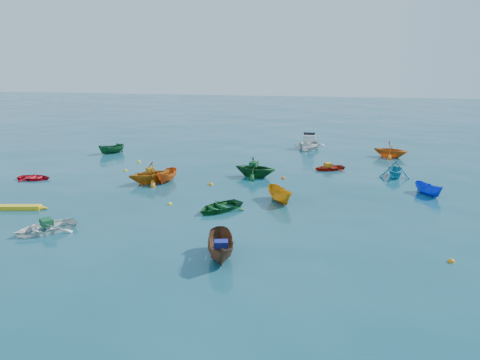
# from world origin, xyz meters

# --- Properties ---
(ground) EXTENTS (160.00, 160.00, 0.00)m
(ground) POSITION_xyz_m (0.00, 0.00, 0.00)
(ground) COLOR #0B4351
(ground) RESTS_ON ground
(dinghy_white_near) EXTENTS (3.83, 3.91, 0.66)m
(dinghy_white_near) POSITION_xyz_m (-8.74, -5.87, 0.00)
(dinghy_white_near) COLOR white
(dinghy_white_near) RESTS_ON ground
(sampan_brown_mid) EXTENTS (1.93, 3.45, 1.26)m
(sampan_brown_mid) POSITION_xyz_m (1.33, -7.55, 0.00)
(sampan_brown_mid) COLOR #51301D
(sampan_brown_mid) RESTS_ON ground
(dinghy_orange_w) EXTENTS (4.26, 4.23, 1.70)m
(dinghy_orange_w) POSITION_xyz_m (-6.67, 4.44, 0.00)
(dinghy_orange_w) COLOR #C06912
(dinghy_orange_w) RESTS_ON ground
(sampan_yellow_mid) EXTENTS (2.32, 2.97, 1.09)m
(sampan_yellow_mid) POSITION_xyz_m (3.24, 1.56, 0.00)
(sampan_yellow_mid) COLOR #C58211
(sampan_yellow_mid) RESTS_ON ground
(dinghy_green_e) EXTENTS (3.66, 3.83, 0.65)m
(dinghy_green_e) POSITION_xyz_m (-0.25, -0.76, 0.00)
(dinghy_green_e) COLOR #135320
(dinghy_green_e) RESTS_ON ground
(dinghy_cyan_se) EXTENTS (2.50, 2.85, 1.42)m
(dinghy_cyan_se) POSITION_xyz_m (11.45, 9.49, 0.00)
(dinghy_cyan_se) COLOR #1C96B3
(dinghy_cyan_se) RESTS_ON ground
(dinghy_red_nw) EXTENTS (2.61, 1.95, 0.52)m
(dinghy_red_nw) POSITION_xyz_m (-15.74, 3.86, 0.00)
(dinghy_red_nw) COLOR red
(dinghy_red_nw) RESTS_ON ground
(sampan_orange_n) EXTENTS (1.26, 2.75, 1.03)m
(sampan_orange_n) POSITION_xyz_m (-5.54, 5.04, 0.00)
(sampan_orange_n) COLOR #C85112
(sampan_orange_n) RESTS_ON ground
(dinghy_green_n) EXTENTS (3.68, 3.33, 1.69)m
(dinghy_green_n) POSITION_xyz_m (0.74, 7.57, 0.00)
(dinghy_green_n) COLOR #10471B
(dinghy_green_n) RESTS_ON ground
(dinghy_red_ne) EXTENTS (3.15, 2.81, 0.54)m
(dinghy_red_ne) POSITION_xyz_m (6.42, 10.97, 0.00)
(dinghy_red_ne) COLOR #AE1C0E
(dinghy_red_ne) RESTS_ON ground
(sampan_blue_far) EXTENTS (2.00, 2.46, 0.91)m
(sampan_blue_far) POSITION_xyz_m (13.03, 4.94, 0.00)
(sampan_blue_far) COLOR #1035D2
(sampan_blue_far) RESTS_ON ground
(dinghy_orange_far) EXTENTS (3.71, 3.44, 1.60)m
(dinghy_orange_far) POSITION_xyz_m (12.05, 16.85, 0.00)
(dinghy_orange_far) COLOR #CD5E13
(dinghy_orange_far) RESTS_ON ground
(sampan_green_far) EXTENTS (2.44, 2.54, 0.99)m
(sampan_green_far) POSITION_xyz_m (-14.12, 13.99, 0.00)
(sampan_green_far) COLOR #114C23
(sampan_green_far) RESTS_ON ground
(kayak_yellow) EXTENTS (3.55, 1.13, 0.35)m
(kayak_yellow) POSITION_xyz_m (-12.55, -2.76, 0.00)
(kayak_yellow) COLOR yellow
(kayak_yellow) RESTS_ON ground
(motorboat_white) EXTENTS (3.28, 4.52, 1.52)m
(motorboat_white) POSITION_xyz_m (4.48, 19.85, 0.00)
(motorboat_white) COLOR silver
(motorboat_white) RESTS_ON ground
(tarp_green_a) EXTENTS (0.92, 0.90, 0.36)m
(tarp_green_a) POSITION_xyz_m (-8.68, -5.80, 0.51)
(tarp_green_a) COLOR #134E2B
(tarp_green_a) RESTS_ON dinghy_white_near
(tarp_blue_a) EXTENTS (0.73, 0.61, 0.31)m
(tarp_blue_a) POSITION_xyz_m (1.36, -7.69, 0.78)
(tarp_blue_a) COLOR navy
(tarp_blue_a) RESTS_ON sampan_brown_mid
(tarp_orange_a) EXTENTS (0.76, 0.77, 0.30)m
(tarp_orange_a) POSITION_xyz_m (-6.64, 4.47, 1.00)
(tarp_orange_a) COLOR #C07513
(tarp_orange_a) RESTS_ON dinghy_orange_w
(tarp_green_b) EXTENTS (0.68, 0.82, 0.35)m
(tarp_green_b) POSITION_xyz_m (0.64, 7.59, 1.02)
(tarp_green_b) COLOR #124B24
(tarp_green_b) RESTS_ON dinghy_green_n
(tarp_orange_b) EXTENTS (0.73, 0.80, 0.32)m
(tarp_orange_b) POSITION_xyz_m (6.33, 10.92, 0.43)
(tarp_orange_b) COLOR orange
(tarp_orange_b) RESTS_ON dinghy_red_ne
(buoy_ye_a) EXTENTS (0.29, 0.29, 0.29)m
(buoy_ye_a) POSITION_xyz_m (-3.65, -0.16, 0.00)
(buoy_ye_a) COLOR yellow
(buoy_ye_a) RESTS_ON ground
(buoy_or_b) EXTENTS (0.33, 0.33, 0.33)m
(buoy_or_b) POSITION_xyz_m (11.86, -6.11, 0.00)
(buoy_or_b) COLOR orange
(buoy_or_b) RESTS_ON ground
(buoy_ye_b) EXTENTS (0.32, 0.32, 0.32)m
(buoy_ye_b) POSITION_xyz_m (-10.11, 10.82, 0.00)
(buoy_ye_b) COLOR yellow
(buoy_ye_b) RESTS_ON ground
(buoy_or_c) EXTENTS (0.36, 0.36, 0.36)m
(buoy_or_c) POSITION_xyz_m (-2.11, 4.74, 0.00)
(buoy_or_c) COLOR orange
(buoy_or_c) RESTS_ON ground
(buoy_ye_c) EXTENTS (0.38, 0.38, 0.38)m
(buoy_ye_c) POSITION_xyz_m (2.82, 3.87, 0.00)
(buoy_ye_c) COLOR gold
(buoy_ye_c) RESTS_ON ground
(buoy_or_d) EXTENTS (0.32, 0.32, 0.32)m
(buoy_or_d) POSITION_xyz_m (2.96, 7.42, 0.00)
(buoy_or_d) COLOR #FF530D
(buoy_or_d) RESTS_ON ground
(buoy_ye_d) EXTENTS (0.30, 0.30, 0.30)m
(buoy_ye_d) POSITION_xyz_m (-10.00, 7.61, 0.00)
(buoy_ye_d) COLOR yellow
(buoy_ye_d) RESTS_ON ground
(buoy_or_e) EXTENTS (0.38, 0.38, 0.38)m
(buoy_or_e) POSITION_xyz_m (-0.94, 10.19, 0.00)
(buoy_or_e) COLOR #EA5B0C
(buoy_or_e) RESTS_ON ground
(buoy_ye_e) EXTENTS (0.35, 0.35, 0.35)m
(buoy_ye_e) POSITION_xyz_m (12.24, 17.66, 0.00)
(buoy_ye_e) COLOR gold
(buoy_ye_e) RESTS_ON ground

